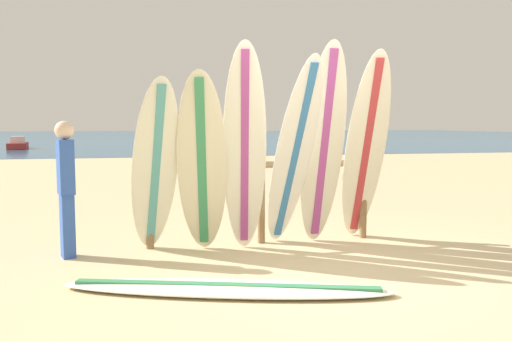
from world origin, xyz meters
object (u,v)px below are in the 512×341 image
(surfboard_lying_on_sand, at_px, (226,288))
(small_boat_offshore, at_px, (18,144))
(surfboard_leaning_right, at_px, (365,149))
(beachgoer_standing, at_px, (66,183))
(surfboard_leaning_far_left, at_px, (155,167))
(surfboard_leaning_center_left, at_px, (245,150))
(surfboard_leaning_center_right, at_px, (323,146))
(surfboard_rack, at_px, (261,185))
(surfboard_leaning_center, at_px, (294,155))
(surfboard_leaning_left, at_px, (202,164))

(surfboard_lying_on_sand, distance_m, small_boat_offshore, 28.78)
(surfboard_leaning_right, relative_size, beachgoer_standing, 1.54)
(surfboard_leaning_far_left, distance_m, surfboard_leaning_center_left, 1.01)
(surfboard_lying_on_sand, height_order, beachgoer_standing, beachgoer_standing)
(surfboard_leaning_center_right, bearing_deg, beachgoer_standing, 178.35)
(surfboard_rack, xyz_separation_m, surfboard_leaning_center, (0.28, -0.42, 0.38))
(surfboard_leaning_center_left, relative_size, beachgoer_standing, 1.57)
(surfboard_leaning_center_left, bearing_deg, surfboard_leaning_center_right, 8.16)
(surfboard_rack, bearing_deg, surfboard_leaning_left, -153.37)
(surfboard_rack, xyz_separation_m, surfboard_lying_on_sand, (-0.72, -1.74, -0.68))
(surfboard_leaning_left, distance_m, surfboard_leaning_right, 2.00)
(small_boat_offshore, bearing_deg, surfboard_leaning_left, -73.75)
(surfboard_leaning_center_right, relative_size, surfboard_leaning_right, 1.04)
(surfboard_leaning_center_left, bearing_deg, surfboard_leaning_center, 0.96)
(surfboard_rack, xyz_separation_m, small_boat_offshore, (-8.45, 25.98, -0.46))
(surfboard_leaning_far_left, height_order, surfboard_lying_on_sand, surfboard_leaning_far_left)
(surfboard_leaning_center_right, bearing_deg, surfboard_leaning_far_left, -179.72)
(surfboard_leaning_left, height_order, beachgoer_standing, surfboard_leaning_left)
(beachgoer_standing, xyz_separation_m, small_boat_offshore, (-6.23, 26.19, -0.56))
(surfboard_rack, xyz_separation_m, surfboard_leaning_center_left, (-0.29, -0.43, 0.45))
(surfboard_rack, bearing_deg, surfboard_leaning_right, -11.97)
(surfboard_leaning_right, bearing_deg, surfboard_leaning_left, -176.49)
(surfboard_lying_on_sand, bearing_deg, surfboard_leaning_center_left, 71.85)
(surfboard_rack, relative_size, small_boat_offshore, 0.92)
(surfboard_leaning_center_right, relative_size, surfboard_lying_on_sand, 0.82)
(surfboard_leaning_left, height_order, surfboard_leaning_center_left, surfboard_leaning_center_left)
(surfboard_leaning_center_right, height_order, beachgoer_standing, surfboard_leaning_center_right)
(surfboard_leaning_right, xyz_separation_m, small_boat_offshore, (-9.68, 26.24, -0.89))
(small_boat_offshore, bearing_deg, surfboard_rack, -71.99)
(surfboard_rack, height_order, surfboard_leaning_center_left, surfboard_leaning_center_left)
(small_boat_offshore, bearing_deg, surfboard_leaning_far_left, -74.73)
(surfboard_leaning_far_left, xyz_separation_m, beachgoer_standing, (-0.95, 0.09, -0.16))
(surfboard_leaning_center, height_order, surfboard_lying_on_sand, surfboard_leaning_center)
(surfboard_leaning_far_left, bearing_deg, surfboard_leaning_center, -4.45)
(small_boat_offshore, bearing_deg, surfboard_leaning_center_left, -72.84)
(surfboard_leaning_center, xyz_separation_m, beachgoer_standing, (-2.50, 0.21, -0.28))
(surfboard_leaning_center_right, bearing_deg, surfboard_leaning_right, 3.09)
(surfboard_leaning_center_right, bearing_deg, small_boat_offshore, 109.16)
(surfboard_leaning_left, relative_size, small_boat_offshore, 0.67)
(surfboard_leaning_right, bearing_deg, surfboard_leaning_far_left, -179.10)
(surfboard_leaning_center_left, distance_m, surfboard_lying_on_sand, 1.78)
(surfboard_leaning_center, height_order, beachgoer_standing, surfboard_leaning_center)
(surfboard_leaning_center, xyz_separation_m, small_boat_offshore, (-8.73, 26.40, -0.84))
(surfboard_lying_on_sand, distance_m, beachgoer_standing, 2.28)
(surfboard_leaning_far_left, height_order, surfboard_leaning_center_right, surfboard_leaning_center_right)
(surfboard_leaning_far_left, distance_m, surfboard_leaning_left, 0.51)
(surfboard_rack, height_order, surfboard_leaning_far_left, surfboard_leaning_far_left)
(beachgoer_standing, bearing_deg, surfboard_lying_on_sand, -45.63)
(surfboard_lying_on_sand, bearing_deg, surfboard_leaning_far_left, 110.95)
(surfboard_leaning_far_left, height_order, surfboard_leaning_center, surfboard_leaning_center)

